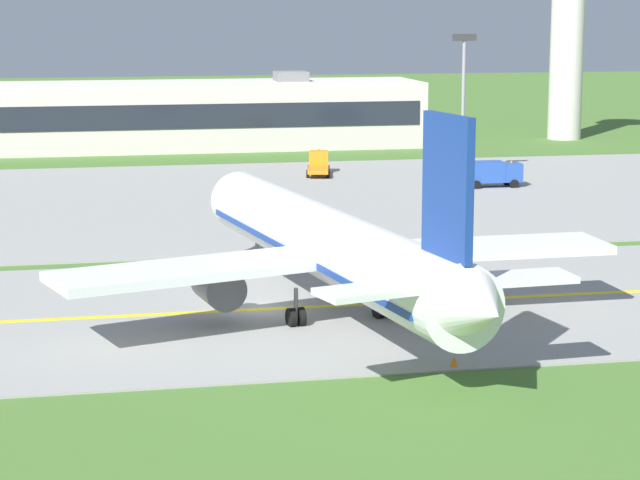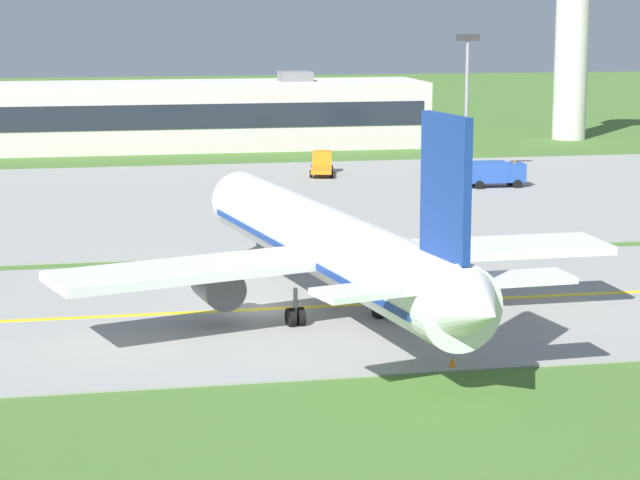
% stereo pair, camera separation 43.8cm
% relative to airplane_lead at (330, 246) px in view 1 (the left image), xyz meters
% --- Properties ---
extents(ground_plane, '(500.00, 500.00, 0.00)m').
position_rel_airplane_lead_xyz_m(ground_plane, '(-3.57, 2.10, -4.13)').
color(ground_plane, '#47702D').
extents(taxiway_strip, '(240.00, 28.00, 0.10)m').
position_rel_airplane_lead_xyz_m(taxiway_strip, '(-3.57, 2.10, -4.08)').
color(taxiway_strip, gray).
rests_on(taxiway_strip, ground).
extents(apron_pad, '(140.00, 52.00, 0.10)m').
position_rel_airplane_lead_xyz_m(apron_pad, '(6.43, 44.10, -4.08)').
color(apron_pad, gray).
rests_on(apron_pad, ground).
extents(taxiway_centreline, '(220.00, 0.60, 0.01)m').
position_rel_airplane_lead_xyz_m(taxiway_centreline, '(-3.57, 2.10, -4.03)').
color(taxiway_centreline, yellow).
rests_on(taxiway_centreline, taxiway_strip).
extents(airplane_lead, '(32.20, 39.56, 12.70)m').
position_rel_airplane_lead_xyz_m(airplane_lead, '(0.00, 0.00, 0.00)').
color(airplane_lead, white).
rests_on(airplane_lead, ground).
extents(service_truck_baggage, '(3.42, 6.69, 2.59)m').
position_rel_airplane_lead_xyz_m(service_truck_baggage, '(11.40, 59.78, -2.95)').
color(service_truck_baggage, orange).
rests_on(service_truck_baggage, ground).
extents(service_truck_fuel, '(6.05, 2.47, 2.60)m').
position_rel_airplane_lead_xyz_m(service_truck_fuel, '(25.89, 47.14, -2.60)').
color(service_truck_fuel, '#264CA5').
rests_on(service_truck_fuel, ground).
extents(terminal_building, '(53.45, 13.67, 9.37)m').
position_rel_airplane_lead_xyz_m(terminal_building, '(2.94, 88.18, -0.03)').
color(terminal_building, beige).
rests_on(terminal_building, ground).
extents(control_tower, '(7.60, 7.60, 28.37)m').
position_rel_airplane_lead_xyz_m(control_tower, '(50.78, 88.90, 12.88)').
color(control_tower, silver).
rests_on(control_tower, ground).
extents(apron_light_mast, '(2.40, 0.50, 14.70)m').
position_rel_airplane_lead_xyz_m(apron_light_mast, '(25.32, 54.21, 5.19)').
color(apron_light_mast, gray).
rests_on(apron_light_mast, ground).
extents(traffic_cone_near_edge, '(0.44, 0.44, 0.60)m').
position_rel_airplane_lead_xyz_m(traffic_cone_near_edge, '(17.22, 13.68, -3.83)').
color(traffic_cone_near_edge, orange).
rests_on(traffic_cone_near_edge, ground).
extents(traffic_cone_mid_edge, '(0.44, 0.44, 0.60)m').
position_rel_airplane_lead_xyz_m(traffic_cone_mid_edge, '(3.81, -11.26, -3.83)').
color(traffic_cone_mid_edge, orange).
rests_on(traffic_cone_mid_edge, ground).
extents(traffic_cone_far_edge, '(0.44, 0.44, 0.60)m').
position_rel_airplane_lead_xyz_m(traffic_cone_far_edge, '(12.01, 14.09, -3.83)').
color(traffic_cone_far_edge, orange).
rests_on(traffic_cone_far_edge, ground).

